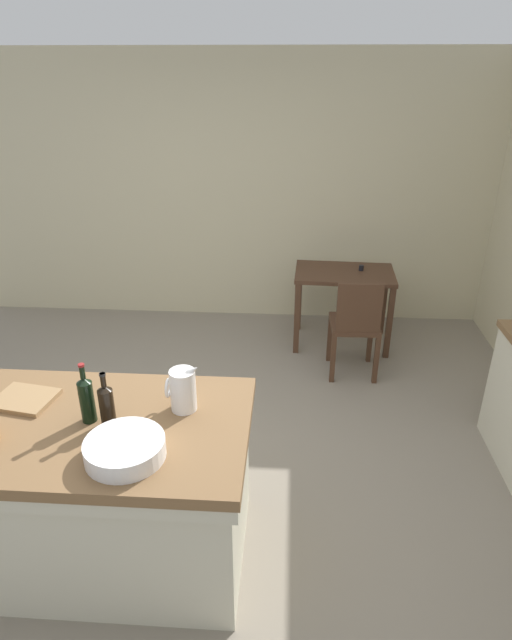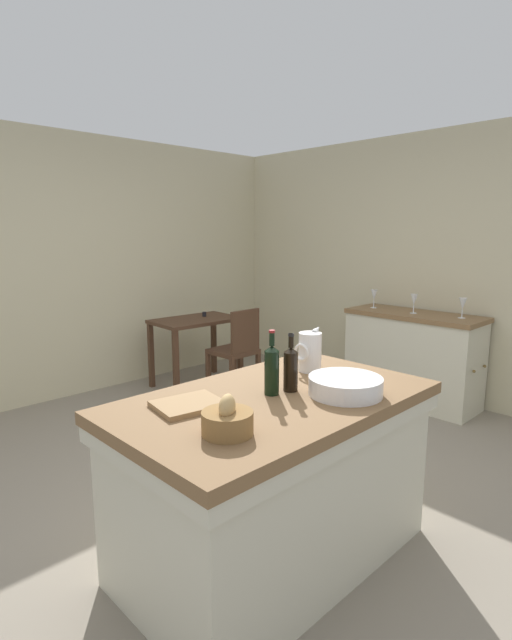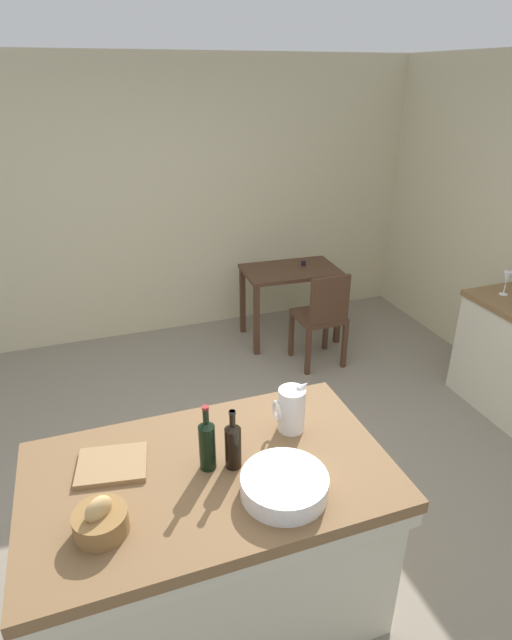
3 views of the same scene
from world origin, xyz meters
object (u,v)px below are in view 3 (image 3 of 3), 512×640
(wash_bowl, at_px, (284,485))
(cutting_board, at_px, (112,465))
(wine_bottle_dark, at_px, (233,444))
(pitcher, at_px, (291,409))
(wine_glass_middle, at_px, (507,279))
(bread_basket, at_px, (101,520))
(wooden_chair, at_px, (322,316))
(writing_desk, at_px, (290,280))
(island_table, at_px, (213,536))
(wine_bottle_amber, at_px, (207,443))

(wash_bowl, relative_size, cutting_board, 1.22)
(wash_bowl, relative_size, wine_bottle_dark, 1.24)
(pitcher, bearing_deg, wine_glass_middle, 23.71)
(wash_bowl, distance_m, cutting_board, 0.76)
(bread_basket, xyz_separation_m, wine_bottle_dark, (0.57, 0.18, 0.06))
(wooden_chair, bearing_deg, writing_desk, 95.29)
(pitcher, distance_m, bread_basket, 0.97)
(island_table, xyz_separation_m, bread_basket, (-0.46, -0.18, 0.46))
(pitcher, bearing_deg, wash_bowl, -116.47)
(bread_basket, distance_m, wine_glass_middle, 3.35)
(pitcher, height_order, wine_bottle_amber, wine_bottle_amber)
(bread_basket, bearing_deg, island_table, 21.63)
(wooden_chair, bearing_deg, island_table, -127.76)
(island_table, relative_size, cutting_board, 5.33)
(bread_basket, bearing_deg, writing_desk, 54.92)
(writing_desk, distance_m, pitcher, 2.65)
(pitcher, bearing_deg, cutting_board, 179.24)
(wine_bottle_dark, xyz_separation_m, wine_bottle_amber, (-0.11, 0.03, 0.01))
(bread_basket, xyz_separation_m, cutting_board, (0.07, 0.34, -0.04))
(wash_bowl, distance_m, wine_bottle_amber, 0.37)
(wash_bowl, height_order, wine_bottle_dark, wine_bottle_dark)
(wooden_chair, xyz_separation_m, wash_bowl, (-1.27, -2.20, 0.42))
(wooden_chair, relative_size, bread_basket, 4.40)
(wash_bowl, height_order, cutting_board, wash_bowl)
(wooden_chair, bearing_deg, wash_bowl, -120.00)
(pitcher, xyz_separation_m, cutting_board, (-0.84, 0.01, -0.10))
(wine_bottle_dark, relative_size, wine_bottle_amber, 0.91)
(wooden_chair, bearing_deg, cutting_board, -136.73)
(wooden_chair, relative_size, wine_bottle_amber, 2.82)
(cutting_board, height_order, wine_bottle_amber, wine_bottle_amber)
(island_table, xyz_separation_m, cutting_board, (-0.39, 0.16, 0.41))
(cutting_board, bearing_deg, pitcher, -0.76)
(pitcher, relative_size, wine_glass_middle, 1.43)
(cutting_board, xyz_separation_m, wine_bottle_dark, (0.50, -0.17, 0.11))
(island_table, height_order, bread_basket, bread_basket)
(bread_basket, height_order, cutting_board, bread_basket)
(wash_bowl, bearing_deg, wine_bottle_amber, 135.03)
(bread_basket, relative_size, wine_bottle_amber, 0.64)
(wine_bottle_dark, distance_m, wine_glass_middle, 2.75)
(wine_glass_middle, bearing_deg, island_table, -157.11)
(wooden_chair, xyz_separation_m, wine_bottle_dark, (-1.42, -1.97, 0.50))
(island_table, distance_m, pitcher, 0.70)
(wine_glass_middle, bearing_deg, bread_basket, -157.29)
(wash_bowl, xyz_separation_m, wine_glass_middle, (2.37, 1.34, 0.10))
(wine_glass_middle, bearing_deg, pitcher, -156.29)
(writing_desk, height_order, pitcher, pitcher)
(writing_desk, distance_m, wash_bowl, 3.06)
(cutting_board, height_order, wine_glass_middle, wine_glass_middle)
(island_table, bearing_deg, writing_desk, 60.20)
(wine_bottle_dark, height_order, wine_glass_middle, wine_bottle_dark)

